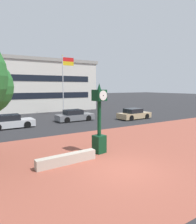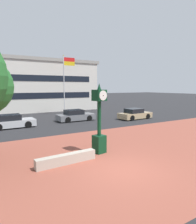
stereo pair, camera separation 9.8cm
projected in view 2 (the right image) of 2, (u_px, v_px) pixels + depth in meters
ground_plane at (122, 169)px, 9.61m from camera, size 200.00×200.00×0.00m
plaza_brick_paving at (99, 157)px, 11.35m from camera, size 44.00×12.08×0.01m
planter_wall at (67, 159)px, 10.28m from camera, size 3.22×0.57×0.50m
street_clock at (99, 123)px, 11.85m from camera, size 0.74×0.79×4.10m
car_street_near at (135, 114)px, 24.67m from camera, size 4.24×2.09×1.28m
car_street_mid at (75, 116)px, 23.32m from camera, size 4.25×1.94×1.28m
car_street_far at (12, 122)px, 19.29m from camera, size 4.18×1.97×1.28m
flagpole_primary at (65, 79)px, 27.91m from camera, size 1.71×0.14×8.15m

